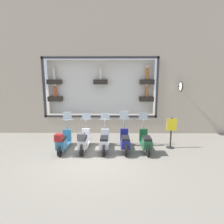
% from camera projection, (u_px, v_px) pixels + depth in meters
% --- Properties ---
extents(ground_plane, '(120.00, 120.00, 0.00)m').
position_uv_depth(ground_plane, '(95.00, 157.00, 7.09)').
color(ground_plane, gray).
extents(building_facade, '(1.20, 36.00, 7.42)m').
position_uv_depth(building_facade, '(100.00, 68.00, 10.00)').
color(building_facade, '#ADA08E').
rests_on(building_facade, ground_plane).
extents(scooter_green_0, '(1.80, 0.61, 1.59)m').
position_uv_depth(scooter_green_0, '(146.00, 142.00, 7.66)').
color(scooter_green_0, black).
rests_on(scooter_green_0, ground_plane).
extents(scooter_navy_1, '(1.81, 0.60, 1.66)m').
position_uv_depth(scooter_navy_1, '(125.00, 141.00, 7.67)').
color(scooter_navy_1, black).
rests_on(scooter_navy_1, ground_plane).
extents(scooter_silver_2, '(1.80, 0.60, 1.57)m').
position_uv_depth(scooter_silver_2, '(104.00, 142.00, 7.68)').
color(scooter_silver_2, black).
rests_on(scooter_silver_2, ground_plane).
extents(scooter_white_3, '(1.80, 0.60, 1.56)m').
position_uv_depth(scooter_white_3, '(84.00, 141.00, 7.62)').
color(scooter_white_3, black).
rests_on(scooter_white_3, ground_plane).
extents(scooter_teal_4, '(1.79, 0.60, 1.62)m').
position_uv_depth(scooter_teal_4, '(63.00, 141.00, 7.63)').
color(scooter_teal_4, black).
rests_on(scooter_teal_4, ground_plane).
extents(shop_sign_post, '(0.36, 0.45, 1.44)m').
position_uv_depth(shop_sign_post, '(171.00, 132.00, 7.99)').
color(shop_sign_post, '#232326').
rests_on(shop_sign_post, ground_plane).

